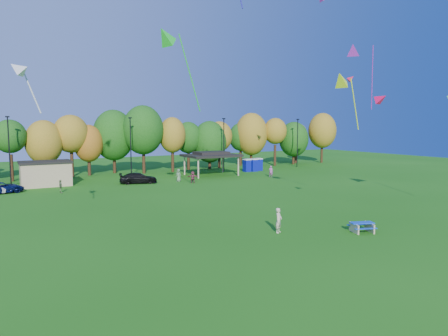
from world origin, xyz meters
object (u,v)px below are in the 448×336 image
kite_flyer (279,220)px  picnic_table (362,226)px  porta_potties (253,165)px  car_d (138,178)px  car_c (2,188)px

kite_flyer → picnic_table: bearing=-58.7°
porta_potties → car_d: size_ratio=0.75×
kite_flyer → car_c: bearing=90.4°
picnic_table → car_c: size_ratio=0.45×
kite_flyer → car_d: (-1.24, 29.58, -0.19)m
picnic_table → car_c: 39.94m
car_c → car_d: bearing=-103.4°
car_c → porta_potties: bearing=-96.5°
porta_potties → car_d: (-21.77, -4.42, -0.37)m
porta_potties → picnic_table: bearing=-112.2°
porta_potties → car_c: 38.30m
porta_potties → car_d: bearing=-168.5°
kite_flyer → car_c: (-17.53, 29.70, -0.27)m
porta_potties → car_c: (-38.06, -4.30, -0.44)m
porta_potties → picnic_table: 39.93m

